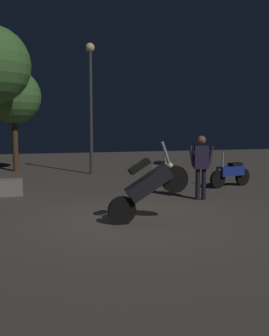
{
  "coord_description": "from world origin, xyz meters",
  "views": [
    {
      "loc": [
        -2.14,
        -7.52,
        1.95
      ],
      "look_at": [
        0.3,
        0.68,
        1.0
      ],
      "focal_mm": 41.17,
      "sensor_mm": 36.0,
      "label": 1
    }
  ],
  "objects_px": {
    "motorcycle_blue_parked_left": "(231,173)",
    "person_rider_beside": "(201,162)",
    "streetlamp_near": "(91,92)",
    "motorcycle_black_foreground": "(149,186)",
    "motorcycle_pink_parked_right": "(161,170)"
  },
  "relations": [
    {
      "from": "motorcycle_black_foreground",
      "to": "motorcycle_pink_parked_right",
      "type": "relative_size",
      "value": 1.26
    },
    {
      "from": "person_rider_beside",
      "to": "motorcycle_blue_parked_left",
      "type": "bearing_deg",
      "value": 148.55
    },
    {
      "from": "motorcycle_pink_parked_right",
      "to": "motorcycle_blue_parked_left",
      "type": "bearing_deg",
      "value": -85.56
    },
    {
      "from": "motorcycle_black_foreground",
      "to": "streetlamp_near",
      "type": "xyz_separation_m",
      "value": [
        0.31,
        8.1,
        2.52
      ]
    },
    {
      "from": "motorcycle_blue_parked_left",
      "to": "person_rider_beside",
      "type": "xyz_separation_m",
      "value": [
        -1.88,
        -1.68,
        0.57
      ]
    },
    {
      "from": "motorcycle_black_foreground",
      "to": "streetlamp_near",
      "type": "distance_m",
      "value": 8.49
    },
    {
      "from": "motorcycle_pink_parked_right",
      "to": "person_rider_beside",
      "type": "bearing_deg",
      "value": -139.64
    },
    {
      "from": "motorcycle_blue_parked_left",
      "to": "streetlamp_near",
      "type": "distance_m",
      "value": 6.47
    },
    {
      "from": "motorcycle_blue_parked_left",
      "to": "motorcycle_pink_parked_right",
      "type": "xyz_separation_m",
      "value": [
        -1.84,
        1.37,
        0.0
      ]
    },
    {
      "from": "motorcycle_black_foreground",
      "to": "person_rider_beside",
      "type": "distance_m",
      "value": 2.84
    },
    {
      "from": "person_rider_beside",
      "to": "streetlamp_near",
      "type": "xyz_separation_m",
      "value": [
        -1.79,
        6.2,
        2.26
      ]
    },
    {
      "from": "motorcycle_black_foreground",
      "to": "motorcycle_blue_parked_left",
      "type": "distance_m",
      "value": 5.35
    },
    {
      "from": "motorcycle_pink_parked_right",
      "to": "person_rider_beside",
      "type": "relative_size",
      "value": 0.78
    },
    {
      "from": "motorcycle_blue_parked_left",
      "to": "person_rider_beside",
      "type": "bearing_deg",
      "value": 26.66
    },
    {
      "from": "motorcycle_blue_parked_left",
      "to": "streetlamp_near",
      "type": "relative_size",
      "value": 0.32
    }
  ]
}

